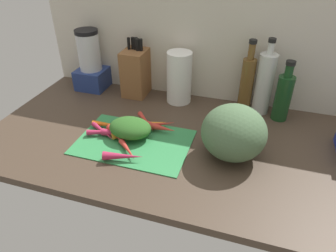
{
  "coord_description": "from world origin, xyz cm",
  "views": [
    {
      "loc": [
        18.49,
        -97.09,
        71.61
      ],
      "look_at": [
        -9.85,
        -7.74,
        9.92
      ],
      "focal_mm": 33.0,
      "sensor_mm": 36.0,
      "label": 1
    }
  ],
  "objects_px": {
    "bottle_1": "(264,83)",
    "bottle_2": "(283,96)",
    "carrot_2": "(115,133)",
    "bottle_0": "(247,82)",
    "paper_towel_roll": "(179,78)",
    "carrot_10": "(131,131)",
    "cutting_board": "(134,141)",
    "carrot_8": "(128,150)",
    "carrot_7": "(108,125)",
    "carrot_11": "(160,128)",
    "knife_block": "(136,72)",
    "carrot_4": "(148,124)",
    "carrot_5": "(115,134)",
    "carrot_1": "(107,132)",
    "carrot_3": "(146,122)",
    "carrot_0": "(159,124)",
    "carrot_6": "(103,131)",
    "carrot_9": "(123,156)",
    "winter_squash": "(234,132)",
    "blender_appliance": "(91,64)"
  },
  "relations": [
    {
      "from": "carrot_5",
      "to": "carrot_1",
      "type": "bearing_deg",
      "value": 170.47
    },
    {
      "from": "carrot_5",
      "to": "carrot_8",
      "type": "height_order",
      "value": "carrot_5"
    },
    {
      "from": "carrot_1",
      "to": "winter_squash",
      "type": "xyz_separation_m",
      "value": [
        0.49,
        0.03,
        0.08
      ]
    },
    {
      "from": "carrot_6",
      "to": "carrot_9",
      "type": "height_order",
      "value": "carrot_9"
    },
    {
      "from": "carrot_2",
      "to": "carrot_5",
      "type": "xyz_separation_m",
      "value": [
        0.0,
        -0.0,
        0.0
      ]
    },
    {
      "from": "carrot_2",
      "to": "carrot_9",
      "type": "height_order",
      "value": "carrot_9"
    },
    {
      "from": "carrot_6",
      "to": "carrot_10",
      "type": "xyz_separation_m",
      "value": [
        0.11,
        0.03,
        0.0
      ]
    },
    {
      "from": "carrot_1",
      "to": "paper_towel_roll",
      "type": "relative_size",
      "value": 0.65
    },
    {
      "from": "knife_block",
      "to": "paper_towel_roll",
      "type": "xyz_separation_m",
      "value": [
        0.22,
        -0.02,
        0.01
      ]
    },
    {
      "from": "carrot_9",
      "to": "carrot_11",
      "type": "distance_m",
      "value": 0.22
    },
    {
      "from": "carrot_10",
      "to": "winter_squash",
      "type": "bearing_deg",
      "value": -0.51
    },
    {
      "from": "carrot_8",
      "to": "knife_block",
      "type": "relative_size",
      "value": 0.45
    },
    {
      "from": "carrot_0",
      "to": "blender_appliance",
      "type": "relative_size",
      "value": 0.45
    },
    {
      "from": "carrot_9",
      "to": "paper_towel_roll",
      "type": "xyz_separation_m",
      "value": [
        0.06,
        0.5,
        0.1
      ]
    },
    {
      "from": "winter_squash",
      "to": "bottle_0",
      "type": "height_order",
      "value": "bottle_0"
    },
    {
      "from": "carrot_10",
      "to": "carrot_11",
      "type": "relative_size",
      "value": 1.22
    },
    {
      "from": "carrot_6",
      "to": "carrot_8",
      "type": "height_order",
      "value": "carrot_8"
    },
    {
      "from": "carrot_3",
      "to": "bottle_0",
      "type": "bearing_deg",
      "value": 35.98
    },
    {
      "from": "carrot_10",
      "to": "winter_squash",
      "type": "relative_size",
      "value": 0.67
    },
    {
      "from": "carrot_0",
      "to": "carrot_10",
      "type": "height_order",
      "value": "same"
    },
    {
      "from": "carrot_2",
      "to": "carrot_5",
      "type": "relative_size",
      "value": 0.94
    },
    {
      "from": "paper_towel_roll",
      "to": "bottle_1",
      "type": "xyz_separation_m",
      "value": [
        0.38,
        0.01,
        0.02
      ]
    },
    {
      "from": "carrot_6",
      "to": "winter_squash",
      "type": "distance_m",
      "value": 0.51
    },
    {
      "from": "cutting_board",
      "to": "carrot_0",
      "type": "height_order",
      "value": "carrot_0"
    },
    {
      "from": "carrot_0",
      "to": "carrot_6",
      "type": "relative_size",
      "value": 0.91
    },
    {
      "from": "carrot_5",
      "to": "bottle_2",
      "type": "xyz_separation_m",
      "value": [
        0.61,
        0.36,
        0.09
      ]
    },
    {
      "from": "carrot_4",
      "to": "bottle_2",
      "type": "xyz_separation_m",
      "value": [
        0.52,
        0.25,
        0.09
      ]
    },
    {
      "from": "cutting_board",
      "to": "carrot_4",
      "type": "distance_m",
      "value": 0.11
    },
    {
      "from": "paper_towel_roll",
      "to": "carrot_1",
      "type": "bearing_deg",
      "value": -117.3
    },
    {
      "from": "carrot_9",
      "to": "knife_block",
      "type": "height_order",
      "value": "knife_block"
    },
    {
      "from": "bottle_2",
      "to": "carrot_6",
      "type": "bearing_deg",
      "value": -152.49
    },
    {
      "from": "carrot_10",
      "to": "blender_appliance",
      "type": "relative_size",
      "value": 0.52
    },
    {
      "from": "paper_towel_roll",
      "to": "carrot_10",
      "type": "bearing_deg",
      "value": -107.09
    },
    {
      "from": "carrot_7",
      "to": "winter_squash",
      "type": "xyz_separation_m",
      "value": [
        0.51,
        -0.02,
        0.08
      ]
    },
    {
      "from": "carrot_2",
      "to": "knife_block",
      "type": "xyz_separation_m",
      "value": [
        -0.07,
        0.39,
        0.09
      ]
    },
    {
      "from": "carrot_6",
      "to": "blender_appliance",
      "type": "relative_size",
      "value": 0.5
    },
    {
      "from": "carrot_2",
      "to": "bottle_0",
      "type": "relative_size",
      "value": 0.32
    },
    {
      "from": "carrot_11",
      "to": "paper_towel_roll",
      "type": "bearing_deg",
      "value": 90.99
    },
    {
      "from": "carrot_7",
      "to": "carrot_11",
      "type": "xyz_separation_m",
      "value": [
        0.22,
        0.03,
        0.01
      ]
    },
    {
      "from": "cutting_board",
      "to": "bottle_2",
      "type": "distance_m",
      "value": 0.65
    },
    {
      "from": "bottle_1",
      "to": "winter_squash",
      "type": "bearing_deg",
      "value": -102.5
    },
    {
      "from": "winter_squash",
      "to": "paper_towel_roll",
      "type": "distance_m",
      "value": 0.45
    },
    {
      "from": "cutting_board",
      "to": "paper_towel_roll",
      "type": "xyz_separation_m",
      "value": [
        0.07,
        0.38,
        0.12
      ]
    },
    {
      "from": "carrot_7",
      "to": "bottle_2",
      "type": "height_order",
      "value": "bottle_2"
    },
    {
      "from": "bottle_1",
      "to": "bottle_2",
      "type": "height_order",
      "value": "bottle_1"
    },
    {
      "from": "carrot_1",
      "to": "bottle_1",
      "type": "bearing_deg",
      "value": 34.22
    },
    {
      "from": "carrot_8",
      "to": "carrot_11",
      "type": "bearing_deg",
      "value": 66.72
    },
    {
      "from": "carrot_8",
      "to": "carrot_4",
      "type": "bearing_deg",
      "value": 86.57
    },
    {
      "from": "cutting_board",
      "to": "carrot_8",
      "type": "bearing_deg",
      "value": -84.32
    },
    {
      "from": "carrot_5",
      "to": "carrot_7",
      "type": "height_order",
      "value": "carrot_5"
    }
  ]
}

